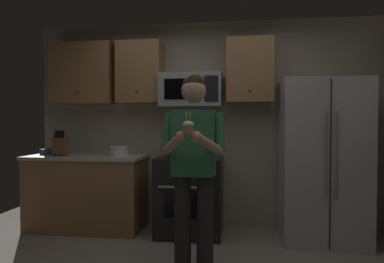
% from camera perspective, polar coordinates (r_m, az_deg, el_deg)
% --- Properties ---
extents(wall_back, '(4.40, 0.10, 2.60)m').
position_cam_1_polar(wall_back, '(4.49, 2.25, 1.12)').
color(wall_back, '#B7AD99').
rests_on(wall_back, ground).
extents(oven_range, '(0.76, 0.70, 0.93)m').
position_cam_1_polar(oven_range, '(4.21, -0.35, -10.41)').
color(oven_range, black).
rests_on(oven_range, ground).
extents(microwave, '(0.74, 0.41, 0.40)m').
position_cam_1_polar(microwave, '(4.25, -0.12, 6.77)').
color(microwave, '#9EA0A5').
extents(refrigerator, '(0.90, 0.75, 1.80)m').
position_cam_1_polar(refrigerator, '(4.16, 20.55, -4.52)').
color(refrigerator, '#B7BABF').
rests_on(refrigerator, ground).
extents(cabinet_row_upper, '(2.78, 0.36, 0.76)m').
position_cam_1_polar(cabinet_row_upper, '(4.44, -7.50, 9.52)').
color(cabinet_row_upper, '#9E7247').
extents(counter_left, '(1.44, 0.66, 0.92)m').
position_cam_1_polar(counter_left, '(4.59, -16.82, -9.46)').
color(counter_left, '#9E7247').
rests_on(counter_left, ground).
extents(knife_block, '(0.16, 0.15, 0.32)m').
position_cam_1_polar(knife_block, '(4.62, -20.82, -2.24)').
color(knife_block, brown).
rests_on(knife_block, counter_left).
extents(bowl_large_white, '(0.25, 0.25, 0.11)m').
position_cam_1_polar(bowl_large_white, '(4.38, -11.96, -3.11)').
color(bowl_large_white, white).
rests_on(bowl_large_white, counter_left).
extents(bowl_small_colored, '(0.15, 0.15, 0.07)m').
position_cam_1_polar(bowl_small_colored, '(4.81, -22.83, -3.05)').
color(bowl_small_colored, '#4C7299').
rests_on(bowl_small_colored, counter_left).
extents(person, '(0.60, 0.48, 1.76)m').
position_cam_1_polar(person, '(3.08, 0.26, -4.76)').
color(person, '#262628').
rests_on(person, ground).
extents(cupcake, '(0.09, 0.09, 0.17)m').
position_cam_1_polar(cupcake, '(2.73, -0.64, 0.70)').
color(cupcake, '#A87F56').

